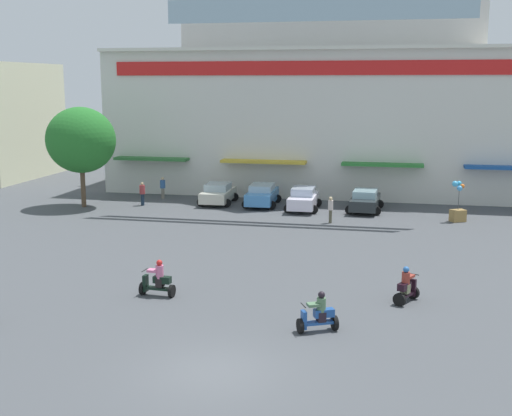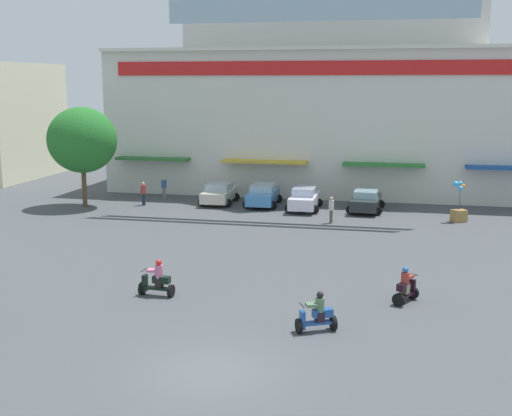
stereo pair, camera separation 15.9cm
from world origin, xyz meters
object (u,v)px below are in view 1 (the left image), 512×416
(pedestrian_2, at_px, (163,187))
(scooter_rider_2, at_px, (406,287))
(parked_car_2, at_px, (303,199))
(parked_car_1, at_px, (262,195))
(plaza_tree_0, at_px, (81,140))
(pedestrian_3, at_px, (331,208))
(parked_car_3, at_px, (365,200))
(scooter_rider_3, at_px, (318,315))
(scooter_rider_0, at_px, (158,281))
(balloon_vendor_cart, at_px, (458,208))
(pedestrian_1, at_px, (142,192))
(parked_car_0, at_px, (218,193))

(pedestrian_2, bearing_deg, scooter_rider_2, -49.43)
(parked_car_2, bearing_deg, parked_car_1, 162.30)
(plaza_tree_0, relative_size, pedestrian_3, 4.18)
(parked_car_3, bearing_deg, scooter_rider_2, -82.34)
(scooter_rider_3, bearing_deg, plaza_tree_0, 133.16)
(plaza_tree_0, xyz_separation_m, scooter_rider_2, (21.79, -16.20, -4.03))
(parked_car_1, height_order, scooter_rider_3, parked_car_1)
(scooter_rider_0, bearing_deg, pedestrian_3, 70.63)
(parked_car_2, xyz_separation_m, scooter_rider_2, (6.64, -18.23, -0.15))
(balloon_vendor_cart, bearing_deg, plaza_tree_0, -179.38)
(pedestrian_1, bearing_deg, plaza_tree_0, -160.39)
(parked_car_0, bearing_deg, pedestrian_2, 165.82)
(balloon_vendor_cart, bearing_deg, pedestrian_3, -164.78)
(parked_car_2, xyz_separation_m, pedestrian_2, (-10.87, 2.22, 0.13))
(plaza_tree_0, bearing_deg, pedestrian_3, -6.02)
(parked_car_2, relative_size, pedestrian_3, 2.48)
(parked_car_3, relative_size, scooter_rider_0, 2.75)
(parked_car_1, relative_size, scooter_rider_0, 2.82)
(parked_car_0, xyz_separation_m, scooter_rider_0, (3.02, -20.55, -0.12))
(plaza_tree_0, relative_size, parked_car_3, 1.64)
(scooter_rider_2, bearing_deg, pedestrian_3, 107.08)
(pedestrian_2, relative_size, pedestrian_3, 0.98)
(pedestrian_2, relative_size, balloon_vendor_cart, 0.63)
(pedestrian_1, relative_size, balloon_vendor_cart, 0.64)
(plaza_tree_0, xyz_separation_m, pedestrian_3, (17.38, -1.83, -3.70))
(scooter_rider_0, bearing_deg, parked_car_0, 98.37)
(scooter_rider_0, distance_m, scooter_rider_3, 7.31)
(parked_car_1, relative_size, pedestrian_1, 2.61)
(scooter_rider_2, bearing_deg, balloon_vendor_cart, 78.60)
(pedestrian_1, relative_size, pedestrian_2, 1.02)
(plaza_tree_0, relative_size, parked_car_1, 1.60)
(parked_car_3, bearing_deg, plaza_tree_0, -172.78)
(parked_car_2, bearing_deg, pedestrian_1, -176.59)
(plaza_tree_0, bearing_deg, parked_car_3, 7.22)
(balloon_vendor_cart, bearing_deg, scooter_rider_0, -126.73)
(parked_car_3, xyz_separation_m, scooter_rider_3, (-0.54, -22.44, -0.14))
(plaza_tree_0, xyz_separation_m, balloon_vendor_cart, (25.11, 0.27, -3.79))
(parked_car_2, height_order, scooter_rider_0, parked_car_2)
(scooter_rider_3, bearing_deg, pedestrian_3, 94.31)
(parked_car_1, distance_m, parked_car_2, 3.21)
(plaza_tree_0, distance_m, pedestrian_2, 7.10)
(parked_car_1, bearing_deg, pedestrian_2, 170.93)
(plaza_tree_0, xyz_separation_m, scooter_rider_3, (18.75, -19.99, -4.06))
(pedestrian_1, bearing_deg, balloon_vendor_cart, -2.92)
(plaza_tree_0, xyz_separation_m, scooter_rider_0, (11.89, -17.46, -4.02))
(parked_car_2, bearing_deg, pedestrian_2, 168.44)
(scooter_rider_3, distance_m, pedestrian_3, 18.21)
(parked_car_3, bearing_deg, parked_car_2, -174.35)
(scooter_rider_0, relative_size, scooter_rider_2, 1.02)
(parked_car_2, height_order, parked_car_3, parked_car_2)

